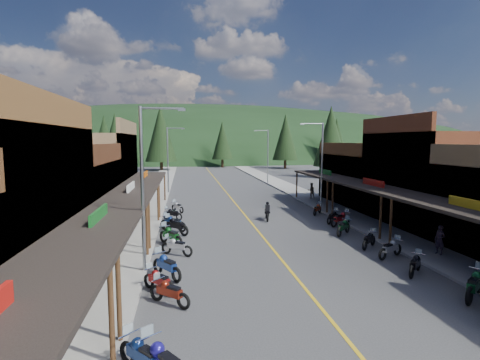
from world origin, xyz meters
name	(u,v)px	position (x,y,z in m)	size (l,w,h in m)	color
ground	(263,237)	(0.00, 0.00, 0.00)	(220.00, 220.00, 0.00)	#38383A
centerline	(228,194)	(0.00, 20.00, 0.01)	(0.15, 90.00, 0.01)	gold
sidewalk_west	(154,195)	(-8.70, 20.00, 0.07)	(3.40, 94.00, 0.15)	gray
sidewalk_east	(298,192)	(8.70, 20.00, 0.07)	(3.40, 94.00, 0.15)	gray
shop_west_2	(52,200)	(-13.75, 1.70, 2.53)	(10.90, 9.00, 6.20)	#3F2111
shop_west_3	(88,173)	(-13.78, 11.30, 3.52)	(10.90, 10.20, 8.20)	brown
shop_east_2	(436,179)	(13.78, 1.70, 3.52)	(10.90, 9.00, 8.20)	#562B19
shop_east_3	(372,179)	(13.75, 11.30, 2.53)	(10.90, 10.20, 6.20)	#4C2D16
streetlight_0	(145,182)	(-6.95, -6.00, 4.46)	(2.16, 0.18, 8.00)	gray
streetlight_1	(169,157)	(-6.95, 22.00, 4.46)	(2.16, 0.18, 8.00)	gray
streetlight_2	(320,162)	(6.95, 8.00, 4.46)	(2.16, 0.18, 8.00)	gray
streetlight_3	(267,154)	(6.95, 30.00, 4.46)	(2.16, 0.18, 8.00)	gray
ridge_hill	(196,156)	(0.00, 135.00, 0.00)	(310.00, 140.00, 60.00)	black
pine_0	(18,140)	(-40.00, 62.00, 6.48)	(5.04, 5.04, 11.00)	black
pine_1	(104,137)	(-24.00, 70.00, 7.24)	(5.88, 5.88, 12.50)	black
pine_2	(161,133)	(-10.00, 58.00, 7.99)	(6.72, 6.72, 14.00)	black
pine_3	(222,140)	(4.00, 66.00, 6.48)	(5.04, 5.04, 11.00)	black
pine_4	(285,137)	(18.00, 60.00, 7.24)	(5.88, 5.88, 12.50)	black
pine_5	(332,135)	(34.00, 72.00, 7.99)	(6.72, 6.72, 14.00)	black
pine_6	(389,140)	(46.00, 64.00, 6.48)	(5.04, 5.04, 11.00)	black
pine_7	(76,137)	(-32.00, 76.00, 7.24)	(5.88, 5.88, 12.50)	black
pine_8	(79,143)	(-22.00, 40.00, 5.98)	(4.48, 4.48, 10.00)	black
pine_9	(336,141)	(24.00, 45.00, 6.38)	(4.93, 4.93, 10.80)	black
pine_10	(115,139)	(-18.00, 50.00, 6.78)	(5.38, 5.38, 11.60)	black
pine_11	(331,136)	(20.00, 38.00, 7.19)	(5.82, 5.82, 12.40)	black
bike_west_2	(143,355)	(-6.30, -14.14, 0.60)	(0.71, 2.12, 1.21)	navy
bike_west_3	(169,291)	(-5.77, -9.77, 0.58)	(0.67, 2.01, 1.15)	maroon
bike_west_4	(159,280)	(-6.25, -8.44, 0.56)	(0.65, 1.96, 1.12)	maroon
bike_west_5	(167,265)	(-6.00, -6.80, 0.65)	(0.76, 2.27, 1.29)	navy
bike_west_6	(177,245)	(-5.61, -3.34, 0.57)	(0.66, 1.99, 1.13)	#9D9DA2
bike_west_7	(171,235)	(-6.01, -1.28, 0.67)	(0.78, 2.33, 1.33)	#0D4315
bike_west_8	(175,225)	(-5.78, 1.46, 0.67)	(0.78, 2.34, 1.34)	black
bike_west_9	(173,222)	(-5.98, 2.52, 0.63)	(0.74, 2.21, 1.27)	navy
bike_west_10	(172,213)	(-6.14, 6.31, 0.53)	(0.62, 1.87, 1.07)	black
bike_west_11	(178,206)	(-5.78, 9.49, 0.53)	(0.62, 1.86, 1.06)	#A9A8AE
bike_east_3	(475,283)	(6.43, -11.03, 0.66)	(0.77, 2.32, 1.32)	#0C3D1D
bike_east_4	(415,263)	(5.76, -8.09, 0.55)	(0.64, 1.91, 1.09)	black
bike_east_5	(390,248)	(5.97, -5.52, 0.58)	(0.67, 2.02, 1.15)	gray
bike_east_6	(369,239)	(5.75, -3.56, 0.54)	(0.63, 1.89, 1.08)	black
bike_east_7	(344,226)	(5.55, -0.37, 0.60)	(0.70, 2.10, 1.20)	#0B3A18
bike_east_8	(341,218)	(6.45, 2.17, 0.62)	(0.72, 2.17, 1.24)	maroon
bike_east_9	(333,216)	(6.29, 3.27, 0.56)	(0.65, 1.95, 1.11)	black
bike_east_10	(317,209)	(6.28, 6.67, 0.53)	(0.62, 1.87, 1.07)	maroon
rider_on_bike	(267,213)	(1.43, 5.06, 0.62)	(0.98, 2.12, 1.56)	black
pedestrian_east_a	(440,240)	(8.74, -5.76, 0.97)	(0.60, 0.39, 1.64)	#291F2E
pedestrian_east_b	(311,190)	(8.52, 14.77, 1.00)	(0.83, 0.48, 1.70)	brown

